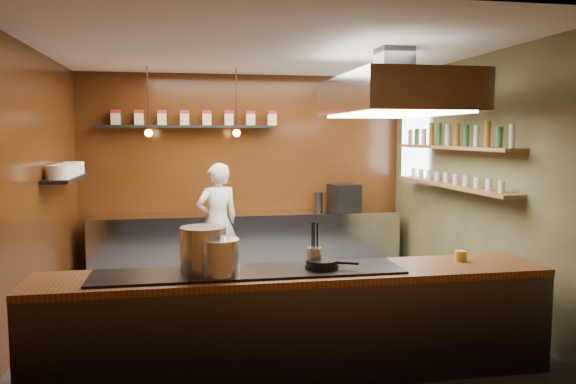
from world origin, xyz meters
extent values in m
plane|color=black|center=(0.00, 0.00, 0.00)|extent=(5.00, 5.00, 0.00)
plane|color=#361809|center=(0.00, 2.50, 1.50)|extent=(5.00, 0.00, 5.00)
plane|color=#361809|center=(-2.50, 0.00, 1.50)|extent=(0.00, 5.00, 5.00)
plane|color=#474528|center=(2.50, 0.00, 1.50)|extent=(0.00, 5.00, 5.00)
plane|color=silver|center=(0.00, 0.00, 3.00)|extent=(5.00, 5.00, 0.00)
plane|color=white|center=(2.45, 1.70, 1.90)|extent=(0.00, 1.00, 1.00)
cube|color=silver|center=(0.00, 2.17, 0.45)|extent=(4.60, 0.65, 0.90)
cube|color=#38383D|center=(0.00, -1.60, 0.43)|extent=(4.40, 0.70, 0.86)
cube|color=brown|center=(0.00, -1.60, 0.89)|extent=(4.40, 0.72, 0.06)
cube|color=black|center=(-0.40, -1.60, 0.93)|extent=(2.60, 0.55, 0.02)
cube|color=black|center=(-0.90, 2.36, 2.20)|extent=(2.60, 0.26, 0.04)
cube|color=black|center=(-2.34, 1.00, 1.55)|extent=(0.30, 1.40, 0.04)
cube|color=olive|center=(2.34, 0.30, 1.92)|extent=(0.26, 2.80, 0.04)
cube|color=olive|center=(2.34, 0.30, 1.45)|extent=(0.26, 2.80, 0.04)
cube|color=#38383D|center=(1.30, -0.40, 2.85)|extent=(0.35, 0.35, 0.30)
cube|color=silver|center=(1.30, -0.40, 2.50)|extent=(1.20, 2.00, 0.40)
cube|color=white|center=(1.30, -0.40, 2.29)|extent=(1.00, 1.80, 0.02)
cylinder|color=black|center=(-1.40, 1.70, 2.55)|extent=(0.01, 0.01, 0.90)
sphere|color=orange|center=(-1.40, 1.70, 2.10)|extent=(0.10, 0.10, 0.10)
cylinder|color=black|center=(-0.20, 1.70, 2.55)|extent=(0.01, 0.01, 0.90)
sphere|color=orange|center=(-0.20, 1.70, 2.10)|extent=(0.10, 0.10, 0.10)
cube|color=#BFB39E|center=(-1.90, 2.36, 2.31)|extent=(0.13, 0.13, 0.17)
cube|color=maroon|center=(-1.90, 2.36, 2.42)|extent=(0.13, 0.13, 0.05)
cube|color=#BFB39E|center=(-1.57, 2.36, 2.31)|extent=(0.13, 0.13, 0.17)
cube|color=maroon|center=(-1.57, 2.36, 2.42)|extent=(0.14, 0.13, 0.05)
cube|color=#BFB39E|center=(-1.24, 2.36, 2.31)|extent=(0.13, 0.13, 0.17)
cube|color=maroon|center=(-1.24, 2.36, 2.42)|extent=(0.13, 0.13, 0.05)
cube|color=#BFB39E|center=(-0.91, 2.36, 2.31)|extent=(0.13, 0.13, 0.17)
cube|color=maroon|center=(-0.91, 2.36, 2.42)|extent=(0.14, 0.13, 0.05)
cube|color=#BFB39E|center=(-0.59, 2.36, 2.31)|extent=(0.13, 0.13, 0.17)
cube|color=maroon|center=(-0.59, 2.36, 2.42)|extent=(0.14, 0.13, 0.05)
cube|color=#BFB39E|center=(-0.26, 2.36, 2.31)|extent=(0.13, 0.13, 0.17)
cube|color=maroon|center=(-0.26, 2.36, 2.42)|extent=(0.14, 0.13, 0.05)
cube|color=#BFB39E|center=(0.07, 2.36, 2.31)|extent=(0.13, 0.13, 0.17)
cube|color=maroon|center=(0.07, 2.36, 2.42)|extent=(0.14, 0.13, 0.05)
cube|color=#BFB39E|center=(0.40, 2.36, 2.31)|extent=(0.13, 0.13, 0.17)
cube|color=maroon|center=(0.40, 2.36, 2.42)|extent=(0.14, 0.13, 0.05)
cylinder|color=white|center=(-2.34, 0.55, 1.65)|extent=(0.26, 0.26, 0.16)
cylinder|color=white|center=(-2.34, 0.85, 1.65)|extent=(0.26, 0.26, 0.16)
cylinder|color=white|center=(-2.34, 1.15, 1.65)|extent=(0.26, 0.26, 0.16)
cylinder|color=white|center=(-2.34, 1.45, 1.65)|extent=(0.26, 0.26, 0.16)
cylinder|color=silver|center=(2.34, -1.00, 2.06)|extent=(0.06, 0.06, 0.24)
cylinder|color=#2D5933|center=(2.34, -0.76, 2.06)|extent=(0.06, 0.06, 0.24)
cylinder|color=#8C601E|center=(2.34, -0.53, 2.06)|extent=(0.06, 0.06, 0.24)
cylinder|color=silver|center=(2.34, -0.29, 2.06)|extent=(0.06, 0.06, 0.24)
cylinder|color=#2D5933|center=(2.34, -0.05, 2.06)|extent=(0.06, 0.06, 0.24)
cylinder|color=#8C601E|center=(2.34, 0.18, 2.06)|extent=(0.06, 0.06, 0.24)
cylinder|color=silver|center=(2.34, 0.42, 2.06)|extent=(0.06, 0.06, 0.24)
cylinder|color=#2D5933|center=(2.34, 0.65, 2.06)|extent=(0.06, 0.06, 0.24)
cylinder|color=#8C601E|center=(2.34, 0.89, 2.06)|extent=(0.06, 0.06, 0.24)
cylinder|color=silver|center=(2.34, 1.13, 2.06)|extent=(0.06, 0.06, 0.24)
cylinder|color=#2D5933|center=(2.34, 1.36, 2.06)|extent=(0.06, 0.06, 0.24)
cylinder|color=#8C601E|center=(2.34, 1.60, 2.06)|extent=(0.06, 0.06, 0.24)
cylinder|color=silver|center=(2.34, -0.85, 1.53)|extent=(0.07, 0.07, 0.13)
cylinder|color=silver|center=(2.34, -0.59, 1.53)|extent=(0.07, 0.07, 0.13)
cylinder|color=silver|center=(2.34, -0.34, 1.53)|extent=(0.07, 0.07, 0.13)
cylinder|color=silver|center=(2.34, -0.08, 1.53)|extent=(0.07, 0.07, 0.13)
cylinder|color=silver|center=(2.34, 0.17, 1.53)|extent=(0.07, 0.07, 0.13)
cylinder|color=silver|center=(2.34, 0.43, 1.53)|extent=(0.07, 0.07, 0.13)
cylinder|color=silver|center=(2.34, 0.68, 1.53)|extent=(0.07, 0.07, 0.13)
cylinder|color=silver|center=(2.34, 0.94, 1.53)|extent=(0.07, 0.07, 0.13)
cylinder|color=silver|center=(2.34, 1.19, 1.53)|extent=(0.07, 0.07, 0.13)
cylinder|color=silver|center=(2.34, 1.45, 1.53)|extent=(0.07, 0.07, 0.13)
cylinder|color=#B8BABF|center=(-0.78, -1.54, 1.13)|extent=(0.42, 0.42, 0.37)
cylinder|color=silver|center=(-0.65, -1.70, 1.09)|extent=(0.40, 0.40, 0.29)
cylinder|color=silver|center=(0.17, -1.56, 1.02)|extent=(0.13, 0.13, 0.17)
cylinder|color=black|center=(0.22, -1.62, 0.96)|extent=(0.29, 0.29, 0.04)
cylinder|color=black|center=(0.22, -1.62, 0.99)|extent=(0.27, 0.27, 0.04)
cylinder|color=black|center=(0.43, -1.71, 0.99)|extent=(0.18, 0.09, 0.02)
cylinder|color=gold|center=(1.56, -1.50, 0.97)|extent=(0.11, 0.11, 0.10)
cube|color=black|center=(1.51, 2.18, 1.11)|extent=(0.48, 0.47, 0.41)
imported|color=white|center=(-0.48, 1.76, 0.84)|extent=(0.70, 0.56, 1.68)
camera|label=1|loc=(-0.91, -6.19, 2.07)|focal=35.00mm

